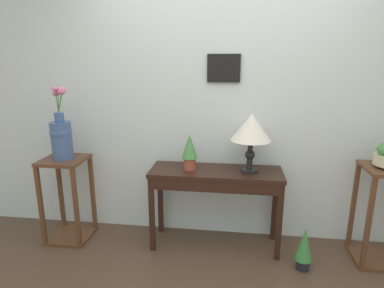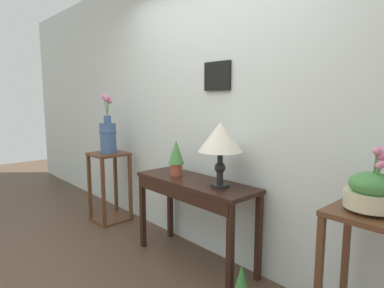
% 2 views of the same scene
% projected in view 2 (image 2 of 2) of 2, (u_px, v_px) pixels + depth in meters
% --- Properties ---
extents(back_wall_with_art, '(9.00, 0.13, 2.80)m').
position_uv_depth(back_wall_with_art, '(222.00, 103.00, 2.87)').
color(back_wall_with_art, silver).
rests_on(back_wall_with_art, ground).
extents(console_table, '(1.18, 0.40, 0.75)m').
position_uv_depth(console_table, '(193.00, 193.00, 2.79)').
color(console_table, black).
rests_on(console_table, ground).
extents(table_lamp, '(0.35, 0.35, 0.52)m').
position_uv_depth(table_lamp, '(220.00, 139.00, 2.52)').
color(table_lamp, black).
rests_on(table_lamp, console_table).
extents(potted_plant_on_console, '(0.14, 0.14, 0.33)m').
position_uv_depth(potted_plant_on_console, '(176.00, 156.00, 2.93)').
color(potted_plant_on_console, '#9E4733').
rests_on(potted_plant_on_console, console_table).
extents(pedestal_stand_left, '(0.39, 0.39, 0.81)m').
position_uv_depth(pedestal_stand_left, '(110.00, 187.00, 3.84)').
color(pedestal_stand_left, '#56331E').
rests_on(pedestal_stand_left, ground).
extents(flower_vase_tall_left, '(0.20, 0.20, 0.67)m').
position_uv_depth(flower_vase_tall_left, '(108.00, 133.00, 3.75)').
color(flower_vase_tall_left, '#3D5684').
rests_on(flower_vase_tall_left, pedestal_stand_left).
extents(pedestal_stand_right, '(0.39, 0.39, 0.85)m').
position_uv_depth(pedestal_stand_right, '(364.00, 287.00, 1.76)').
color(pedestal_stand_right, '#56331E').
rests_on(pedestal_stand_right, ground).
extents(planter_bowl_wide_right, '(0.26, 0.26, 0.34)m').
position_uv_depth(planter_bowl_wide_right, '(372.00, 190.00, 1.69)').
color(planter_bowl_wide_right, beige).
rests_on(planter_bowl_wide_right, pedestal_stand_right).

